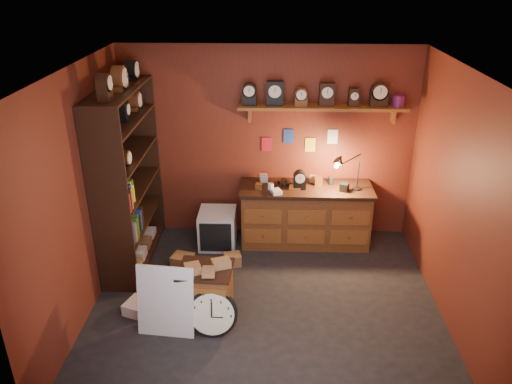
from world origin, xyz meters
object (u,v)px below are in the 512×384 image
Objects in this scene: shelving_unit at (125,172)px; big_round_clock at (212,313)px; low_cabinet at (206,291)px; workbench at (305,212)px.

big_round_clock is at bearing -50.39° from shelving_unit.
shelving_unit is 2.17m from big_round_clock.
low_cabinet is (1.15, -1.24, -0.89)m from shelving_unit.
workbench is 2.27m from big_round_clock.
workbench is (2.32, 0.49, -0.78)m from shelving_unit.
low_cabinet reaches higher than big_round_clock.
workbench reaches higher than low_cabinet.
shelving_unit is 2.50m from workbench.
shelving_unit reaches higher than low_cabinet.
big_round_clock is (0.09, -0.25, -0.10)m from low_cabinet.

